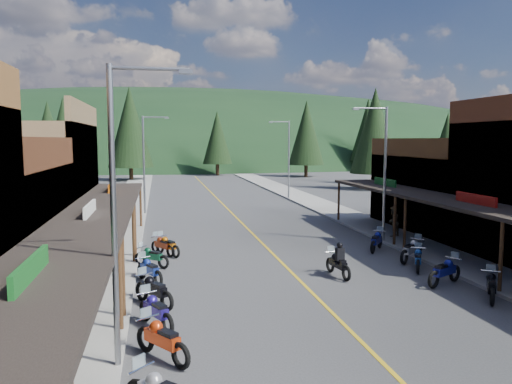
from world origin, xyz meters
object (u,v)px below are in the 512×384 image
shop_west_3 (19,185)px  bike_west_11 (163,245)px  pine_9 (380,138)px  bike_east_9 (412,249)px  streetlight_0 (119,204)px  bike_west_5 (162,338)px  pine_2 (130,127)px  pine_3 (217,137)px  bike_east_8 (418,258)px  bike_west_7 (154,289)px  pine_4 (306,133)px  bike_east_7 (445,270)px  streetlight_1 (146,160)px  bike_west_9 (152,256)px  pine_5 (368,130)px  bike_west_10 (168,245)px  bike_east_10 (377,240)px  rider_on_bike (338,262)px  pine_11 (375,131)px  shop_east_3 (454,192)px  streetlight_2 (383,168)px  pine_7 (7,133)px  bike_west_6 (156,309)px  pine_6 (447,138)px  pine_8 (9,141)px  pedestrian_east_b (393,221)px  streetlight_3 (287,156)px  pine_1 (48,133)px  pine_10 (64,134)px

shop_west_3 → bike_west_11: size_ratio=5.44×
pine_9 → bike_east_9: (-17.55, -41.58, -5.74)m
bike_east_9 → streetlight_0: bearing=-92.2°
bike_west_5 → pine_2: bearing=57.8°
pine_3 → bike_east_8: 64.46m
bike_east_8 → bike_west_7: bearing=-138.2°
streetlight_0 → pine_4: pine_4 is taller
bike_west_5 → bike_east_7: bike_west_5 is taller
bike_east_7 → streetlight_1: bearing=-177.8°
bike_west_11 → bike_east_7: (11.60, -7.85, 0.07)m
bike_west_9 → bike_east_8: size_ratio=0.99×
pine_5 → bike_west_10: size_ratio=6.69×
shop_west_3 → bike_east_10: size_ratio=5.04×
rider_on_bike → bike_west_5: bearing=-144.9°
pine_11 → bike_west_9: size_ratio=6.22×
shop_east_3 → streetlight_2: streetlight_2 is taller
pine_7 → streetlight_0: bearing=-73.0°
bike_west_11 → shop_west_3: bearing=119.8°
streetlight_2 → pine_11: 32.83m
streetlight_1 → bike_west_10: (1.40, -14.94, -3.86)m
streetlight_2 → pine_11: pine_11 is taller
streetlight_0 → pine_2: (-3.05, 64.00, 3.53)m
pine_11 → bike_west_6: (-26.12, -41.17, -6.56)m
pine_6 → pine_8: bearing=-160.6°
pine_7 → pedestrian_east_b: bearing=-59.0°
streetlight_0 → bike_west_11: 13.86m
bike_east_8 → pine_4: bearing=107.0°
pine_11 → bike_west_5: bearing=-120.7°
pine_6 → shop_east_3: bearing=-121.5°
bike_west_5 → bike_east_9: (12.38, 9.08, -0.01)m
pine_11 → streetlight_3: bearing=-148.5°
streetlight_0 → bike_west_6: bearing=73.5°
streetlight_2 → bike_west_9: (-13.30, -3.21, -3.89)m
streetlight_3 → bike_west_11: size_ratio=3.99×
streetlight_2 → pine_8: bearing=132.1°
streetlight_0 → bike_west_10: size_ratio=3.82×
pine_1 → bike_west_5: bearing=-76.6°
bike_west_10 → bike_west_11: bike_west_10 is taller
shop_west_3 → pine_8: size_ratio=1.09×
pine_4 → bike_west_9: bearing=-113.8°
streetlight_3 → pine_10: (-24.95, 20.00, 2.32)m
pine_7 → bike_west_6: bearing=-71.9°
pine_8 → bike_west_5: pine_8 is taller
bike_west_11 → pedestrian_east_b: bearing=-26.2°
shop_east_3 → pine_4: size_ratio=0.87×
pine_4 → pine_11: 22.09m
shop_west_3 → bike_west_7: shop_west_3 is taller
streetlight_0 → pine_7: size_ratio=0.64×
streetlight_2 → rider_on_bike: size_ratio=3.62×
pedestrian_east_b → pine_2: bearing=-105.5°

